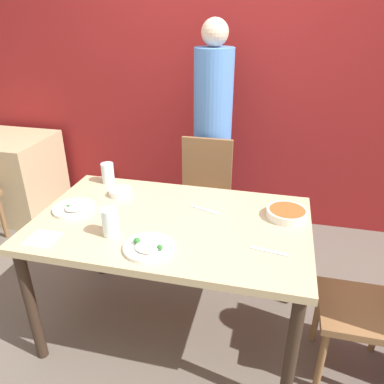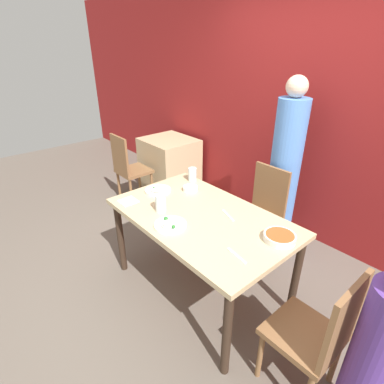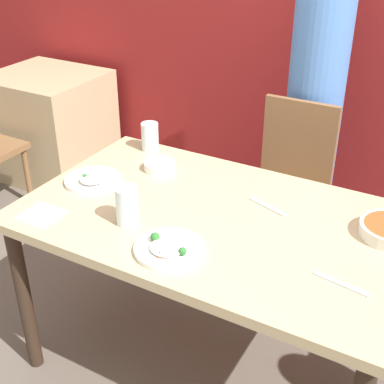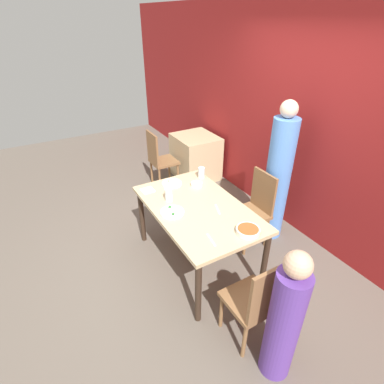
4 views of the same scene
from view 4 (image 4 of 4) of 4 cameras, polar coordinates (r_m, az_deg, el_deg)
The scene contains 18 objects.
ground_plane at distance 3.61m, azimuth 0.92°, elevation -12.98°, with size 10.00×10.00×0.00m, color #60564C.
wall_back at distance 3.81m, azimuth 21.48°, elevation 11.09°, with size 10.00×0.06×2.70m.
dining_table at distance 3.18m, azimuth 1.03°, elevation -4.05°, with size 1.47×0.90×0.77m.
chair_adult_spot at distance 3.68m, azimuth 11.81°, elevation -2.93°, with size 0.40×0.40×0.94m.
chair_child_spot at distance 2.64m, azimuth 12.22°, elevation -19.53°, with size 0.40×0.40×0.94m.
person_adult at distance 3.71m, azimuth 16.01°, elevation 2.56°, with size 0.29×0.29×1.74m.
person_child at distance 2.46m, azimuth 17.15°, elevation -22.44°, with size 0.25×0.25×1.23m.
bowl_curry at distance 2.81m, azimuth 10.61°, elevation -7.22°, with size 0.22×0.22×0.05m.
plate_rice_adult at distance 3.04m, azimuth -3.86°, elevation -3.79°, with size 0.24×0.24×0.05m.
plate_rice_child at distance 3.54m, azimuth -3.94°, elevation 1.69°, with size 0.24×0.24×0.05m.
bowl_rice_small at distance 3.50m, azimuth 0.89°, elevation 1.51°, with size 0.14×0.14×0.04m.
glass_water_tall at distance 3.20m, azimuth -4.42°, elevation -0.52°, with size 0.08×0.08×0.15m.
glass_water_short at distance 3.67m, azimuth 1.81°, elevation 3.71°, with size 0.08×0.08×0.13m.
napkin_folded at distance 3.45m, azimuth -8.44°, elevation 0.33°, with size 0.14×0.14×0.01m.
fork_steel at distance 3.10m, azimuth 4.88°, elevation -3.29°, with size 0.18×0.08×0.01m.
spoon_steel at distance 2.70m, azimuth 3.67°, elevation -9.09°, with size 0.18×0.05×0.01m.
background_table at distance 5.21m, azimuth 0.68°, elevation 6.72°, with size 0.73×0.66×0.75m.
chair_background at distance 4.88m, azimuth -6.18°, elevation 6.41°, with size 0.40×0.40×0.94m.
Camera 4 is at (2.24, -1.35, 2.50)m, focal length 28.00 mm.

